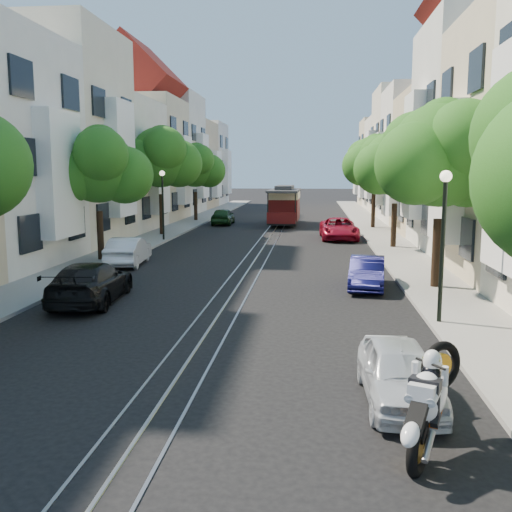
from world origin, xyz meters
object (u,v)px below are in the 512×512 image
(cable_car, at_px, (285,204))
(tree_e_b, at_px, (443,157))
(tree_w_c, at_px, (161,158))
(parked_car_e_mid, at_px, (367,273))
(tree_e_c, at_px, (397,165))
(tree_w_b, at_px, (99,168))
(parked_car_e_near, at_px, (399,373))
(parked_car_w_far, at_px, (223,216))
(lamp_east, at_px, (444,224))
(parked_car_w_near, at_px, (91,282))
(parked_car_w_mid, at_px, (128,251))
(tree_e_d, at_px, (376,163))
(parked_car_e_far, at_px, (339,229))
(sportbike_rider, at_px, (428,397))
(lamp_west, at_px, (163,195))
(tree_w_d, at_px, (196,167))

(cable_car, bearing_deg, tree_e_b, -73.67)
(tree_w_c, bearing_deg, parked_car_e_mid, -53.36)
(tree_e_c, distance_m, tree_w_b, 15.60)
(parked_car_e_near, distance_m, parked_car_w_far, 35.78)
(tree_e_b, distance_m, lamp_east, 5.41)
(tree_w_b, xyz_separation_m, parked_car_w_near, (2.74, -8.26, -3.73))
(cable_car, height_order, parked_car_w_far, cable_car)
(parked_car_w_mid, bearing_deg, tree_w_c, -87.60)
(tree_e_c, height_order, tree_e_d, tree_e_d)
(tree_e_c, xyz_separation_m, tree_w_c, (-14.40, 5.00, 0.47))
(parked_car_e_near, relative_size, parked_car_e_far, 0.68)
(parked_car_e_mid, relative_size, parked_car_w_mid, 0.90)
(tree_w_c, bearing_deg, cable_car, 48.45)
(tree_w_c, xyz_separation_m, parked_car_e_mid, (11.90, -16.01, -4.49))
(parked_car_e_near, relative_size, parked_car_e_mid, 0.95)
(tree_e_c, xyz_separation_m, parked_car_w_far, (-11.66, 13.19, -3.93))
(cable_car, bearing_deg, lamp_east, -77.94)
(sportbike_rider, xyz_separation_m, parked_car_e_near, (-0.12, 2.01, -0.35))
(sportbike_rider, distance_m, parked_car_e_far, 27.67)
(lamp_east, height_order, sportbike_rider, lamp_east)
(tree_e_b, relative_size, tree_e_d, 0.98)
(lamp_west, distance_m, sportbike_rider, 27.79)
(tree_e_b, distance_m, parked_car_w_near, 12.77)
(parked_car_w_mid, bearing_deg, parked_car_e_far, -137.47)
(tree_w_b, relative_size, parked_car_w_far, 1.60)
(tree_e_b, xyz_separation_m, lamp_east, (-0.96, -4.98, -1.89))
(tree_w_d, height_order, lamp_west, tree_w_d)
(cable_car, bearing_deg, tree_w_b, -110.30)
(tree_w_c, bearing_deg, parked_car_w_mid, -82.55)
(parked_car_w_far, bearing_deg, tree_e_c, 130.59)
(lamp_east, relative_size, cable_car, 0.56)
(sportbike_rider, height_order, parked_car_w_mid, sportbike_rider)
(tree_e_c, bearing_deg, lamp_west, 171.51)
(tree_w_b, distance_m, sportbike_rider, 21.32)
(lamp_east, distance_m, sportbike_rider, 7.97)
(tree_e_b, bearing_deg, parked_car_e_far, 100.68)
(lamp_west, height_order, cable_car, lamp_west)
(sportbike_rider, xyz_separation_m, parked_car_w_near, (-8.92, 9.24, -0.24))
(sportbike_rider, xyz_separation_m, parked_car_w_far, (-8.92, 36.69, -0.25))
(tree_e_c, distance_m, parked_car_w_near, 18.83)
(cable_car, bearing_deg, parked_car_w_far, -174.04)
(tree_e_c, relative_size, tree_w_b, 1.04)
(parked_car_w_mid, bearing_deg, parked_car_w_near, 94.06)
(tree_e_d, height_order, cable_car, tree_e_d)
(tree_w_b, relative_size, parked_car_e_near, 1.88)
(tree_e_b, distance_m, cable_car, 25.71)
(parked_car_w_far, bearing_deg, cable_car, -175.90)
(tree_e_d, bearing_deg, tree_e_b, -90.00)
(tree_e_b, height_order, tree_e_d, tree_e_d)
(tree_e_b, bearing_deg, tree_w_b, 160.85)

